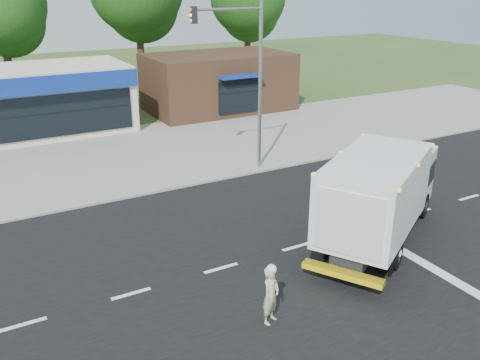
% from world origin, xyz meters
% --- Properties ---
extents(ground, '(120.00, 120.00, 0.00)m').
position_xyz_m(ground, '(0.00, 0.00, 0.00)').
color(ground, '#385123').
rests_on(ground, ground).
extents(road_asphalt, '(60.00, 14.00, 0.02)m').
position_xyz_m(road_asphalt, '(0.00, 0.00, 0.00)').
color(road_asphalt, black).
rests_on(road_asphalt, ground).
extents(sidewalk, '(60.00, 2.40, 0.12)m').
position_xyz_m(sidewalk, '(0.00, 8.20, 0.06)').
color(sidewalk, gray).
rests_on(sidewalk, ground).
extents(parking_apron, '(60.00, 9.00, 0.02)m').
position_xyz_m(parking_apron, '(0.00, 14.00, 0.01)').
color(parking_apron, gray).
rests_on(parking_apron, ground).
extents(lane_markings, '(55.20, 7.00, 0.01)m').
position_xyz_m(lane_markings, '(1.35, -1.35, 0.02)').
color(lane_markings, silver).
rests_on(lane_markings, road_asphalt).
extents(ems_box_truck, '(7.80, 5.97, 3.40)m').
position_xyz_m(ems_box_truck, '(2.74, -0.98, 1.96)').
color(ems_box_truck, black).
rests_on(ems_box_truck, ground).
extents(emergency_worker, '(0.73, 0.64, 1.78)m').
position_xyz_m(emergency_worker, '(-3.07, -3.11, 0.88)').
color(emergency_worker, '#CBBC87').
rests_on(emergency_worker, ground).
extents(brown_storefront, '(10.00, 6.70, 4.00)m').
position_xyz_m(brown_storefront, '(7.00, 19.98, 2.00)').
color(brown_storefront, '#382316').
rests_on(brown_storefront, ground).
extents(traffic_signal_pole, '(3.51, 0.25, 8.00)m').
position_xyz_m(traffic_signal_pole, '(2.35, 7.60, 4.92)').
color(traffic_signal_pole, gray).
rests_on(traffic_signal_pole, ground).
extents(background_trees, '(36.77, 7.39, 12.10)m').
position_xyz_m(background_trees, '(-0.85, 28.16, 7.38)').
color(background_trees, '#332114').
rests_on(background_trees, ground).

